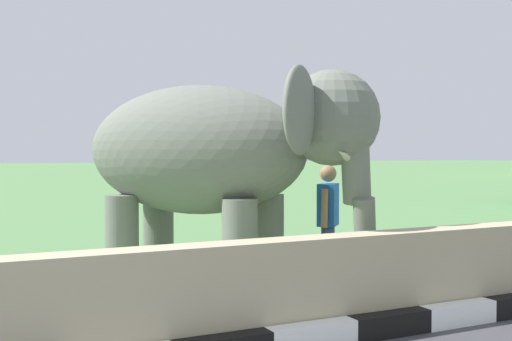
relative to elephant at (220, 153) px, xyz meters
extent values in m
cube|color=white|center=(-0.17, -2.58, -1.71)|extent=(0.90, 0.20, 0.24)
cube|color=black|center=(0.73, -2.58, -1.71)|extent=(0.90, 0.20, 0.24)
cube|color=white|center=(1.63, -2.58, -1.71)|extent=(0.90, 0.20, 0.24)
cube|color=tan|center=(-0.97, -2.28, -1.33)|extent=(28.00, 0.36, 1.00)
cylinder|color=slate|center=(0.66, -0.07, -1.19)|extent=(0.44, 0.44, 1.27)
cylinder|color=slate|center=(-0.02, -0.66, -1.19)|extent=(0.44, 0.44, 1.27)
cylinder|color=slate|center=(-0.46, 1.21, -1.19)|extent=(0.44, 0.44, 1.27)
cylinder|color=slate|center=(-1.14, 0.63, -1.19)|extent=(0.44, 0.44, 1.27)
ellipsoid|color=slate|center=(-0.24, 0.28, 0.04)|extent=(3.24, 3.39, 1.70)
sphere|color=slate|center=(0.98, -1.14, 0.42)|extent=(1.16, 1.16, 1.16)
ellipsoid|color=#D84C8C|center=(1.17, -1.36, 0.57)|extent=(0.72, 0.69, 0.44)
ellipsoid|color=slate|center=(1.48, -0.52, 0.47)|extent=(0.84, 0.77, 1.00)
ellipsoid|color=slate|center=(0.30, -1.54, 0.47)|extent=(0.84, 0.77, 1.00)
cylinder|color=slate|center=(1.17, -1.36, -0.13)|extent=(0.61, 0.59, 1.00)
cylinder|color=slate|center=(1.25, -1.44, -0.93)|extent=(0.46, 0.45, 0.83)
cone|color=beige|center=(1.35, -1.13, -0.03)|extent=(0.52, 0.48, 0.22)
cone|color=beige|center=(0.92, -1.50, -0.03)|extent=(0.52, 0.48, 0.22)
cylinder|color=navy|center=(1.60, -0.12, -1.42)|extent=(0.15, 0.15, 0.82)
cylinder|color=navy|center=(1.47, -0.27, -1.42)|extent=(0.15, 0.15, 0.82)
cube|color=#1E59B2|center=(1.53, -0.20, -0.72)|extent=(0.45, 0.46, 0.58)
cylinder|color=#9E7251|center=(1.71, -0.01, -0.75)|extent=(0.15, 0.15, 0.52)
cylinder|color=#9E7251|center=(1.36, -0.39, -0.75)|extent=(0.17, 0.17, 0.53)
sphere|color=#9E7251|center=(1.53, -0.20, -0.29)|extent=(0.23, 0.23, 0.23)
camera|label=1|loc=(-3.23, -7.59, 0.01)|focal=44.54mm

